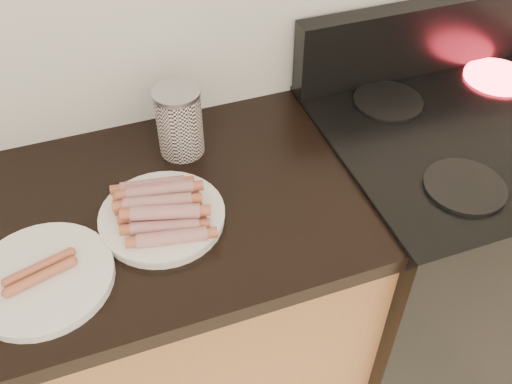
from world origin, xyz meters
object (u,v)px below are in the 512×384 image
object	(u,v)px
stove	(441,246)
canister	(179,122)
main_plate	(163,218)
side_plate	(42,278)

from	to	relation	value
stove	canister	bearing A→B (deg)	165.87
main_plate	side_plate	distance (m)	0.26
main_plate	canister	distance (m)	0.25
side_plate	canister	distance (m)	0.46
stove	side_plate	bearing A→B (deg)	-174.26
stove	side_plate	world-z (taller)	side_plate
stove	main_plate	world-z (taller)	main_plate
main_plate	stove	bearing A→B (deg)	2.19
side_plate	stove	bearing A→B (deg)	5.74
main_plate	canister	world-z (taller)	canister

